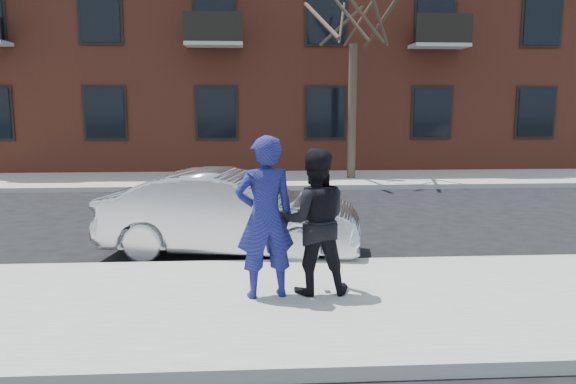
{
  "coord_description": "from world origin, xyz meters",
  "views": [
    {
      "loc": [
        1.37,
        -6.77,
        2.53
      ],
      "look_at": [
        1.81,
        0.4,
        1.39
      ],
      "focal_mm": 35.0,
      "sensor_mm": 36.0,
      "label": 1
    }
  ],
  "objects": [
    {
      "name": "silver_sedan",
      "position": [
        0.98,
        2.46,
        0.71
      ],
      "size": [
        4.49,
        2.24,
        1.41
      ],
      "primitive_type": "imported",
      "rotation": [
        0.0,
        0.0,
        1.39
      ],
      "color": "#B7BABF",
      "rests_on": "ground"
    },
    {
      "name": "street_tree",
      "position": [
        4.5,
        11.0,
        5.52
      ],
      "size": [
        3.6,
        3.6,
        6.8
      ],
      "color": "#33291E",
      "rests_on": "far_sidewalk"
    },
    {
      "name": "apartment_building",
      "position": [
        2.0,
        18.0,
        6.16
      ],
      "size": [
        24.3,
        10.3,
        12.3
      ],
      "color": "brown",
      "rests_on": "ground"
    },
    {
      "name": "ground",
      "position": [
        0.0,
        0.0,
        0.0
      ],
      "size": [
        100.0,
        100.0,
        0.0
      ],
      "primitive_type": "plane",
      "color": "black",
      "rests_on": "ground"
    },
    {
      "name": "man_hoodie",
      "position": [
        1.5,
        -0.05,
        1.15
      ],
      "size": [
        0.81,
        0.62,
        2.01
      ],
      "rotation": [
        0.0,
        0.0,
        3.34
      ],
      "color": "navy",
      "rests_on": "near_sidewalk"
    },
    {
      "name": "far_sidewalk",
      "position": [
        0.0,
        11.25,
        0.07
      ],
      "size": [
        50.0,
        3.5,
        0.15
      ],
      "primitive_type": "cube",
      "color": "gray",
      "rests_on": "ground"
    },
    {
      "name": "far_curb",
      "position": [
        0.0,
        9.45,
        0.07
      ],
      "size": [
        50.0,
        0.1,
        0.15
      ],
      "primitive_type": "cube",
      "color": "#999691",
      "rests_on": "ground"
    },
    {
      "name": "near_sidewalk",
      "position": [
        0.0,
        -0.25,
        0.07
      ],
      "size": [
        50.0,
        3.5,
        0.15
      ],
      "primitive_type": "cube",
      "color": "gray",
      "rests_on": "ground"
    },
    {
      "name": "man_peacoat",
      "position": [
        2.12,
        0.08,
        1.07
      ],
      "size": [
        0.91,
        0.72,
        1.84
      ],
      "rotation": [
        0.0,
        0.0,
        3.17
      ],
      "color": "black",
      "rests_on": "near_sidewalk"
    },
    {
      "name": "near_curb",
      "position": [
        0.0,
        1.55,
        0.07
      ],
      "size": [
        50.0,
        0.1,
        0.15
      ],
      "primitive_type": "cube",
      "color": "#999691",
      "rests_on": "ground"
    }
  ]
}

